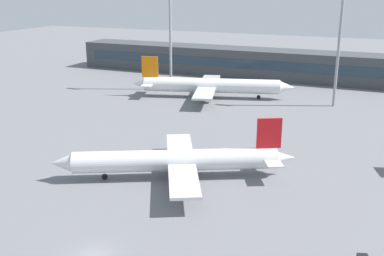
% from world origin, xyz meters
% --- Properties ---
extents(ground_plane, '(400.00, 400.00, 0.00)m').
position_xyz_m(ground_plane, '(0.00, 40.00, 0.00)').
color(ground_plane, slate).
extents(terminal_building, '(146.63, 12.13, 9.00)m').
position_xyz_m(terminal_building, '(0.00, 108.97, 4.50)').
color(terminal_building, '#3F4247').
rests_on(terminal_building, ground_plane).
extents(airplane_near, '(35.10, 25.40, 9.39)m').
position_xyz_m(airplane_near, '(-1.00, 23.70, 2.86)').
color(airplane_near, silver).
rests_on(airplane_near, ground_plane).
extents(airplane_far, '(42.33, 30.10, 10.67)m').
position_xyz_m(airplane_far, '(-14.46, 76.22, 3.25)').
color(airplane_far, white).
rests_on(airplane_far, ground_plane).
extents(floodlight_tower_west, '(3.20, 0.80, 31.10)m').
position_xyz_m(floodlight_tower_west, '(-28.84, 80.94, 17.64)').
color(floodlight_tower_west, gray).
rests_on(floodlight_tower_west, ground_plane).
extents(floodlight_tower_east, '(3.20, 0.80, 29.88)m').
position_xyz_m(floodlight_tower_east, '(16.46, 79.61, 17.02)').
color(floodlight_tower_east, gray).
rests_on(floodlight_tower_east, ground_plane).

